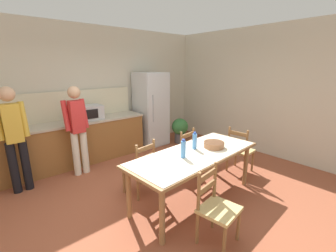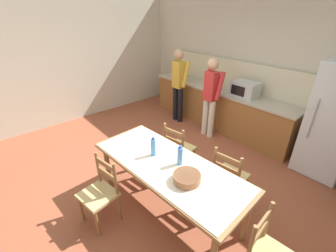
% 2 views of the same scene
% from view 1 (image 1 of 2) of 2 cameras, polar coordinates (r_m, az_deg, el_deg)
% --- Properties ---
extents(ground_plane, '(8.32, 8.32, 0.00)m').
position_cam_1_polar(ground_plane, '(3.65, -3.54, -18.68)').
color(ground_plane, brown).
extents(wall_back, '(6.52, 0.12, 2.90)m').
position_cam_1_polar(wall_back, '(5.44, -21.25, 7.97)').
color(wall_back, beige).
rests_on(wall_back, ground).
extents(wall_right, '(0.12, 5.20, 2.90)m').
position_cam_1_polar(wall_right, '(5.66, 23.73, 7.96)').
color(wall_right, beige).
rests_on(wall_right, ground).
extents(kitchen_counter, '(3.59, 0.66, 0.91)m').
position_cam_1_polar(kitchen_counter, '(5.05, -25.45, -4.51)').
color(kitchen_counter, brown).
rests_on(kitchen_counter, ground).
extents(counter_splashback, '(3.55, 0.03, 0.60)m').
position_cam_1_polar(counter_splashback, '(5.17, -27.31, 4.36)').
color(counter_splashback, beige).
rests_on(counter_splashback, kitchen_counter).
extents(refrigerator, '(0.70, 0.73, 1.87)m').
position_cam_1_polar(refrigerator, '(5.84, -4.29, 4.26)').
color(refrigerator, silver).
rests_on(refrigerator, ground).
extents(microwave, '(0.50, 0.39, 0.30)m').
position_cam_1_polar(microwave, '(5.07, -19.26, 3.28)').
color(microwave, '#B2B7BC').
rests_on(microwave, kitchen_counter).
extents(dining_table, '(2.20, 0.98, 0.78)m').
position_cam_1_polar(dining_table, '(3.40, 6.92, -7.92)').
color(dining_table, olive).
rests_on(dining_table, ground).
extents(bottle_near_centre, '(0.07, 0.07, 0.27)m').
position_cam_1_polar(bottle_near_centre, '(3.14, 3.90, -5.86)').
color(bottle_near_centre, '#4C8ED6').
rests_on(bottle_near_centre, dining_table).
extents(bottle_off_centre, '(0.07, 0.07, 0.27)m').
position_cam_1_polar(bottle_off_centre, '(3.47, 6.77, -3.84)').
color(bottle_off_centre, '#4C8ED6').
rests_on(bottle_off_centre, dining_table).
extents(serving_bowl, '(0.32, 0.32, 0.09)m').
position_cam_1_polar(serving_bowl, '(3.61, 11.59, -4.56)').
color(serving_bowl, '#9E6642').
rests_on(serving_bowl, dining_table).
extents(chair_head_end, '(0.43, 0.45, 0.91)m').
position_cam_1_polar(chair_head_end, '(4.58, 17.80, -5.93)').
color(chair_head_end, olive).
rests_on(chair_head_end, ground).
extents(chair_side_far_left, '(0.47, 0.46, 0.91)m').
position_cam_1_polar(chair_side_far_left, '(3.68, -7.03, -10.53)').
color(chair_side_far_left, olive).
rests_on(chair_side_far_left, ground).
extents(chair_side_near_left, '(0.48, 0.46, 0.91)m').
position_cam_1_polar(chair_side_near_left, '(2.81, 12.17, -19.61)').
color(chair_side_near_left, olive).
rests_on(chair_side_near_left, ground).
extents(chair_side_far_right, '(0.47, 0.45, 0.91)m').
position_cam_1_polar(chair_side_far_right, '(4.28, 3.43, -6.68)').
color(chair_side_far_right, olive).
rests_on(chair_side_far_right, ground).
extents(person_at_sink, '(0.43, 0.30, 1.73)m').
position_cam_1_polar(person_at_sink, '(4.29, -34.50, -1.85)').
color(person_at_sink, black).
rests_on(person_at_sink, ground).
extents(person_at_counter, '(0.42, 0.29, 1.68)m').
position_cam_1_polar(person_at_counter, '(4.47, -22.02, -0.06)').
color(person_at_counter, silver).
rests_on(person_at_counter, ground).
extents(potted_plant, '(0.44, 0.44, 0.67)m').
position_cam_1_polar(potted_plant, '(6.05, 3.05, -0.71)').
color(potted_plant, '#4C4C51').
rests_on(potted_plant, ground).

